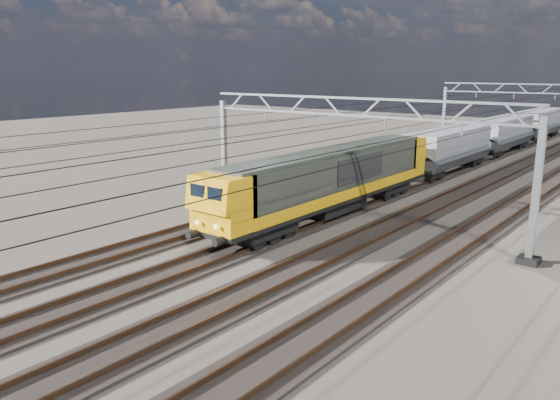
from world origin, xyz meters
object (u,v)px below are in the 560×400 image
Objects in this scene: locomotive at (332,178)px; hopper_wagon_mid at (502,132)px; catenary_gantry_mid at (350,157)px; hopper_wagon_lead at (449,147)px; catenary_gantry_far at (532,115)px; hopper_wagon_third at (539,122)px.

hopper_wagon_mid is (-0.00, 31.90, -0.09)m from locomotive.
catenary_gantry_mid is 19.20m from hopper_wagon_lead.
hopper_wagon_third is (-2.00, 11.42, -1.67)m from catenary_gantry_far.
hopper_wagon_third is (0.00, 28.40, 0.00)m from hopper_wagon_lead.
catenary_gantry_far is (0.00, 36.00, 0.00)m from catenary_gantry_mid.
hopper_wagon_third is at bearing 92.42° from catenary_gantry_mid.
locomotive is at bearing -93.30° from catenary_gantry_far.
hopper_wagon_lead is 14.20m from hopper_wagon_mid.
locomotive is at bearing 146.44° from catenary_gantry_mid.
catenary_gantry_mid is at bearing -86.55° from hopper_wagon_mid.
catenary_gantry_far is at bearing 83.28° from hopper_wagon_lead.
hopper_wagon_lead is 1.00× the size of hopper_wagon_mid.
catenary_gantry_far is 1.53× the size of hopper_wagon_lead.
locomotive is 46.10m from hopper_wagon_third.
catenary_gantry_mid and catenary_gantry_far have the same top height.
hopper_wagon_mid is at bearing 90.00° from locomotive.
catenary_gantry_far is 0.94× the size of locomotive.
hopper_wagon_lead is at bearing -90.00° from hopper_wagon_mid.
catenary_gantry_mid is at bearing -84.00° from hopper_wagon_lead.
catenary_gantry_far is 34.77m from locomotive.
hopper_wagon_lead is at bearing -96.72° from catenary_gantry_far.
locomotive is at bearing -90.00° from hopper_wagon_lead.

